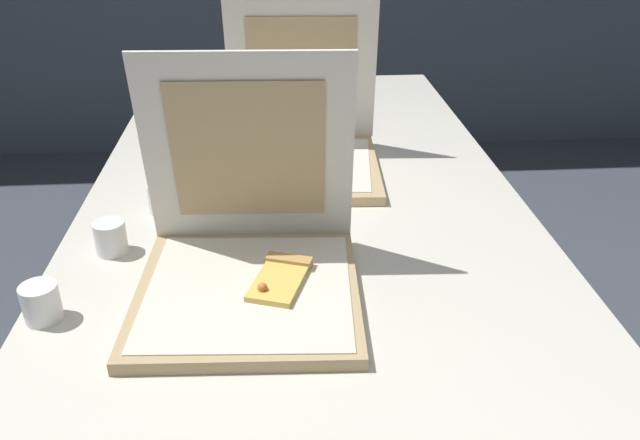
{
  "coord_description": "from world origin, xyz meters",
  "views": [
    {
      "loc": [
        -0.05,
        -0.62,
        1.34
      ],
      "look_at": [
        0.02,
        0.41,
        0.79
      ],
      "focal_mm": 36.06,
      "sensor_mm": 36.0,
      "label": 1
    }
  ],
  "objects_px": {
    "cup_white_mid": "(163,199)",
    "cup_white_near_left": "(41,303)",
    "pizza_box_front": "(249,260)",
    "cup_white_near_center": "(111,237)",
    "table": "(305,231)",
    "pizza_box_middle": "(302,145)"
  },
  "relations": [
    {
      "from": "cup_white_mid",
      "to": "cup_white_near_left",
      "type": "bearing_deg",
      "value": -110.7
    },
    {
      "from": "cup_white_near_left",
      "to": "cup_white_mid",
      "type": "height_order",
      "value": "same"
    },
    {
      "from": "pizza_box_front",
      "to": "cup_white_near_center",
      "type": "height_order",
      "value": "pizza_box_front"
    },
    {
      "from": "cup_white_mid",
      "to": "cup_white_near_center",
      "type": "distance_m",
      "value": 0.17
    },
    {
      "from": "table",
      "to": "pizza_box_front",
      "type": "xyz_separation_m",
      "value": [
        -0.11,
        -0.28,
        0.1
      ]
    },
    {
      "from": "table",
      "to": "cup_white_mid",
      "type": "bearing_deg",
      "value": 176.46
    },
    {
      "from": "pizza_box_front",
      "to": "pizza_box_middle",
      "type": "distance_m",
      "value": 0.52
    },
    {
      "from": "pizza_box_front",
      "to": "cup_white_mid",
      "type": "height_order",
      "value": "pizza_box_front"
    },
    {
      "from": "pizza_box_front",
      "to": "cup_white_near_center",
      "type": "distance_m",
      "value": 0.29
    },
    {
      "from": "pizza_box_middle",
      "to": "cup_white_near_center",
      "type": "distance_m",
      "value": 0.52
    },
    {
      "from": "pizza_box_middle",
      "to": "cup_white_mid",
      "type": "bearing_deg",
      "value": -140.97
    },
    {
      "from": "pizza_box_front",
      "to": "cup_white_near_left",
      "type": "relative_size",
      "value": 6.16
    },
    {
      "from": "pizza_box_middle",
      "to": "cup_white_near_left",
      "type": "bearing_deg",
      "value": -123.96
    },
    {
      "from": "pizza_box_front",
      "to": "cup_white_near_center",
      "type": "xyz_separation_m",
      "value": [
        -0.26,
        0.14,
        -0.02
      ]
    },
    {
      "from": "pizza_box_front",
      "to": "cup_white_mid",
      "type": "bearing_deg",
      "value": 124.73
    },
    {
      "from": "table",
      "to": "pizza_box_front",
      "type": "distance_m",
      "value": 0.31
    },
    {
      "from": "cup_white_near_center",
      "to": "cup_white_near_left",
      "type": "bearing_deg",
      "value": -107.48
    },
    {
      "from": "pizza_box_middle",
      "to": "cup_white_near_left",
      "type": "relative_size",
      "value": 6.22
    },
    {
      "from": "cup_white_near_left",
      "to": "cup_white_near_center",
      "type": "height_order",
      "value": "same"
    },
    {
      "from": "table",
      "to": "pizza_box_middle",
      "type": "distance_m",
      "value": 0.25
    },
    {
      "from": "table",
      "to": "pizza_box_front",
      "type": "height_order",
      "value": "pizza_box_front"
    },
    {
      "from": "cup_white_mid",
      "to": "pizza_box_front",
      "type": "bearing_deg",
      "value": -57.73
    }
  ]
}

